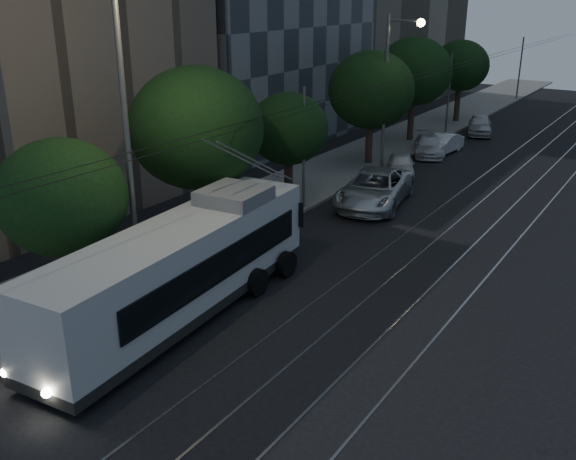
% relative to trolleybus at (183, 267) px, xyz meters
% --- Properties ---
extents(ground, '(120.00, 120.00, 0.00)m').
position_rel_trolleybus_xyz_m(ground, '(2.90, 1.40, -1.69)').
color(ground, black).
rests_on(ground, ground).
extents(sidewalk, '(5.00, 90.00, 0.15)m').
position_rel_trolleybus_xyz_m(sidewalk, '(-4.60, 21.40, -1.61)').
color(sidewalk, slate).
rests_on(sidewalk, ground).
extents(tram_rails, '(4.52, 90.00, 0.02)m').
position_rel_trolleybus_xyz_m(tram_rails, '(5.40, 21.40, -1.68)').
color(tram_rails, gray).
rests_on(tram_rails, ground).
extents(overhead_wires, '(2.23, 90.00, 6.00)m').
position_rel_trolleybus_xyz_m(overhead_wires, '(-2.07, 21.40, 1.78)').
color(overhead_wires, black).
rests_on(overhead_wires, ground).
extents(trolleybus, '(3.42, 12.34, 5.63)m').
position_rel_trolleybus_xyz_m(trolleybus, '(0.00, 0.00, 0.00)').
color(trolleybus, silver).
rests_on(trolleybus, ground).
extents(pickup_silver, '(3.94, 6.63, 1.73)m').
position_rel_trolleybus_xyz_m(pickup_silver, '(0.20, 14.00, -0.83)').
color(pickup_silver, silver).
rests_on(pickup_silver, ground).
extents(car_white_a, '(2.89, 3.97, 1.26)m').
position_rel_trolleybus_xyz_m(car_white_a, '(-0.97, 19.99, -1.06)').
color(car_white_a, silver).
rests_on(car_white_a, ground).
extents(car_white_b, '(3.37, 4.69, 1.26)m').
position_rel_trolleybus_xyz_m(car_white_b, '(-1.40, 25.40, -1.06)').
color(car_white_b, silver).
rests_on(car_white_b, ground).
extents(car_white_c, '(1.72, 3.97, 1.27)m').
position_rel_trolleybus_xyz_m(car_white_c, '(-0.79, 26.40, -1.05)').
color(car_white_c, white).
rests_on(car_white_c, ground).
extents(car_white_d, '(2.87, 4.56, 1.45)m').
position_rel_trolleybus_xyz_m(car_white_d, '(-0.55, 33.62, -0.97)').
color(car_white_d, '#B9B9BD').
rests_on(car_white_d, ground).
extents(tree_0, '(4.26, 4.26, 5.83)m').
position_rel_trolleybus_xyz_m(tree_0, '(-3.60, -1.62, 2.20)').
color(tree_0, '#2D2319').
rests_on(tree_0, ground).
extents(tree_1, '(5.44, 5.44, 7.46)m').
position_rel_trolleybus_xyz_m(tree_1, '(-3.60, 5.11, 3.31)').
color(tree_1, '#2D2319').
rests_on(tree_1, ground).
extents(tree_2, '(3.94, 3.94, 5.60)m').
position_rel_trolleybus_xyz_m(tree_2, '(-3.60, 11.90, 2.11)').
color(tree_2, '#2D2319').
rests_on(tree_2, ground).
extents(tree_3, '(5.17, 5.17, 6.92)m').
position_rel_trolleybus_xyz_m(tree_3, '(-3.60, 21.03, 2.89)').
color(tree_3, '#2D2319').
rests_on(tree_3, ground).
extents(tree_4, '(5.20, 5.20, 7.24)m').
position_rel_trolleybus_xyz_m(tree_4, '(-4.00, 28.53, 3.20)').
color(tree_4, '#2D2319').
rests_on(tree_4, ground).
extents(tree_5, '(4.44, 4.44, 6.55)m').
position_rel_trolleybus_xyz_m(tree_5, '(-3.60, 37.18, 2.84)').
color(tree_5, '#2D2319').
rests_on(tree_5, ground).
extents(streetlamp_near, '(2.68, 0.44, 11.25)m').
position_rel_trolleybus_xyz_m(streetlamp_near, '(-1.87, 0.19, 5.01)').
color(streetlamp_near, slate).
rests_on(streetlamp_near, ground).
extents(streetlamp_far, '(2.21, 0.44, 8.98)m').
position_rel_trolleybus_xyz_m(streetlamp_far, '(-1.90, 20.17, 3.78)').
color(streetlamp_far, slate).
rests_on(streetlamp_far, ground).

